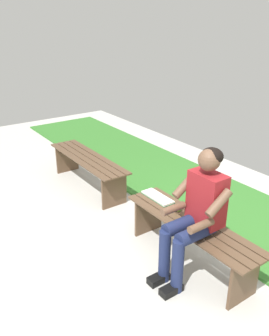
{
  "coord_description": "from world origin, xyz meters",
  "views": [
    {
      "loc": [
        -2.1,
        2.16,
        2.3
      ],
      "look_at": [
        0.74,
        0.15,
        0.82
      ],
      "focal_mm": 37.73,
      "sensor_mm": 36.0,
      "label": 1
    }
  ],
  "objects_px": {
    "bench_far": "(88,165)",
    "person_seated": "(196,210)",
    "apple": "(178,208)",
    "book_open": "(158,197)",
    "bench_near": "(190,232)"
  },
  "relations": [
    {
      "from": "bench_near",
      "to": "apple",
      "type": "xyz_separation_m",
      "value": [
        0.23,
        -0.03,
        0.16
      ]
    },
    {
      "from": "apple",
      "to": "book_open",
      "type": "bearing_deg",
      "value": -1.91
    },
    {
      "from": "bench_near",
      "to": "apple",
      "type": "bearing_deg",
      "value": -8.16
    },
    {
      "from": "bench_far",
      "to": "bench_near",
      "type": "bearing_deg",
      "value": 180.0
    },
    {
      "from": "bench_far",
      "to": "person_seated",
      "type": "xyz_separation_m",
      "value": [
        -2.28,
        0.1,
        0.35
      ]
    },
    {
      "from": "apple",
      "to": "book_open",
      "type": "relative_size",
      "value": 0.2
    },
    {
      "from": "book_open",
      "to": "bench_near",
      "type": "bearing_deg",
      "value": 175.86
    },
    {
      "from": "person_seated",
      "to": "book_open",
      "type": "xyz_separation_m",
      "value": [
        0.73,
        -0.15,
        -0.23
      ]
    },
    {
      "from": "person_seated",
      "to": "apple",
      "type": "relative_size",
      "value": 15.78
    },
    {
      "from": "bench_near",
      "to": "apple",
      "type": "distance_m",
      "value": 0.28
    },
    {
      "from": "apple",
      "to": "bench_far",
      "type": "bearing_deg",
      "value": 0.98
    },
    {
      "from": "bench_far",
      "to": "person_seated",
      "type": "relative_size",
      "value": 1.3
    },
    {
      "from": "apple",
      "to": "book_open",
      "type": "distance_m",
      "value": 0.35
    },
    {
      "from": "bench_near",
      "to": "apple",
      "type": "height_order",
      "value": "apple"
    },
    {
      "from": "bench_near",
      "to": "book_open",
      "type": "distance_m",
      "value": 0.59
    }
  ]
}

